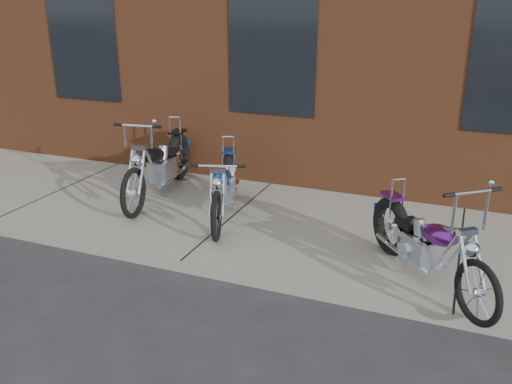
% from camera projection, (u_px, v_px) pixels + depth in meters
% --- Properties ---
extents(ground, '(120.00, 120.00, 0.00)m').
position_uv_depth(ground, '(181.00, 273.00, 6.33)').
color(ground, '#272728').
rests_on(ground, ground).
extents(sidewalk, '(22.00, 3.00, 0.15)m').
position_uv_depth(sidewalk, '(233.00, 221.00, 7.61)').
color(sidewalk, gray).
rests_on(sidewalk, ground).
extents(chopper_purple, '(1.48, 1.77, 1.24)m').
position_uv_depth(chopper_purple, '(426.00, 248.00, 5.70)').
color(chopper_purple, black).
rests_on(chopper_purple, sidewalk).
extents(chopper_blue, '(0.86, 2.15, 0.97)m').
position_uv_depth(chopper_blue, '(224.00, 188.00, 7.48)').
color(chopper_blue, black).
rests_on(chopper_blue, sidewalk).
extents(chopper_third, '(0.65, 2.46, 1.26)m').
position_uv_depth(chopper_third, '(160.00, 167.00, 8.23)').
color(chopper_third, black).
rests_on(chopper_third, sidewalk).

